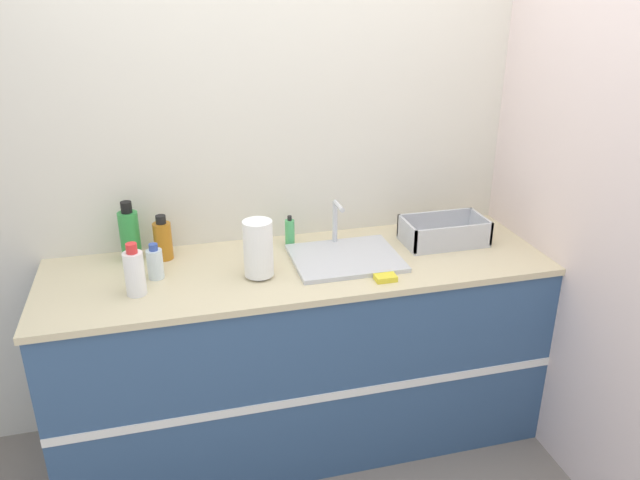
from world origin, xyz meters
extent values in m
plane|color=slate|center=(0.00, 0.00, 0.00)|extent=(12.00, 12.00, 0.00)
cube|color=beige|center=(0.00, 0.71, 1.30)|extent=(4.63, 0.06, 2.60)
cube|color=silver|center=(1.14, 0.34, 1.30)|extent=(0.06, 2.68, 2.60)
cube|color=#33517A|center=(0.00, 0.34, 0.45)|extent=(2.23, 0.68, 0.91)
cube|color=white|center=(0.00, 0.00, 0.45)|extent=(2.23, 0.01, 0.04)
cube|color=beige|center=(0.00, 0.34, 0.92)|extent=(2.25, 0.70, 0.03)
cube|color=silver|center=(0.21, 0.32, 0.95)|extent=(0.48, 0.39, 0.02)
cylinder|color=silver|center=(0.21, 0.50, 1.06)|extent=(0.02, 0.02, 0.20)
cylinder|color=silver|center=(0.21, 0.44, 1.16)|extent=(0.02, 0.12, 0.02)
cylinder|color=#4C4C51|center=(-0.20, 0.26, 0.94)|extent=(0.09, 0.09, 0.01)
cylinder|color=white|center=(-0.20, 0.26, 1.07)|extent=(0.13, 0.13, 0.24)
cube|color=#B7BABF|center=(0.72, 0.40, 0.94)|extent=(0.39, 0.22, 0.01)
cube|color=#B7BABF|center=(0.72, 0.29, 1.00)|extent=(0.39, 0.01, 0.11)
cube|color=#B7BABF|center=(0.72, 0.50, 1.00)|extent=(0.39, 0.01, 0.11)
cube|color=#B7BABF|center=(0.53, 0.40, 1.00)|extent=(0.01, 0.22, 0.11)
cube|color=#B7BABF|center=(0.91, 0.40, 1.00)|extent=(0.01, 0.22, 0.11)
cylinder|color=#B26B19|center=(-0.58, 0.55, 1.02)|extent=(0.08, 0.08, 0.17)
cylinder|color=black|center=(-0.58, 0.55, 1.13)|extent=(0.04, 0.04, 0.04)
cylinder|color=silver|center=(-0.62, 0.36, 1.00)|extent=(0.07, 0.07, 0.13)
cylinder|color=#334C9E|center=(-0.62, 0.36, 1.08)|extent=(0.04, 0.04, 0.03)
cylinder|color=white|center=(-0.70, 0.23, 1.03)|extent=(0.08, 0.08, 0.18)
cylinder|color=red|center=(-0.70, 0.23, 1.14)|extent=(0.04, 0.04, 0.04)
cylinder|color=#2D8C3D|center=(-0.72, 0.57, 1.05)|extent=(0.09, 0.09, 0.23)
cylinder|color=black|center=(-0.72, 0.57, 1.19)|extent=(0.05, 0.05, 0.05)
cylinder|color=#4CB266|center=(0.00, 0.55, 1.00)|extent=(0.05, 0.05, 0.13)
cylinder|color=black|center=(0.00, 0.55, 1.07)|extent=(0.02, 0.02, 0.02)
cube|color=yellow|center=(0.31, 0.09, 0.95)|extent=(0.09, 0.06, 0.02)
camera|label=1|loc=(-0.55, -2.12, 2.13)|focal=35.00mm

